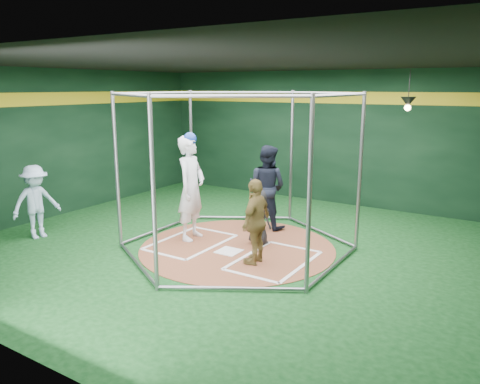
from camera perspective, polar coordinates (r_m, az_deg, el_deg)
The scene contains 12 objects.
room_shell at distance 8.79m, azimuth -0.32°, elevation 4.05°, with size 10.10×9.10×3.53m.
clay_disc at distance 9.21m, azimuth -0.34°, elevation -6.77°, with size 3.80×3.80×0.01m, color brown.
home_plate at distance 8.97m, azimuth -1.38°, elevation -7.24°, with size 0.43×0.43×0.01m, color white.
batter_box_left at distance 9.54m, azimuth -5.99°, elevation -6.08°, with size 1.17×1.77×0.01m.
batter_box_right at distance 8.55m, azimuth 4.17°, elevation -8.29°, with size 1.17×1.77×0.01m.
batting_cage at distance 8.82m, azimuth -0.35°, elevation 2.41°, with size 4.05×4.67×3.00m.
pendant_lamp_near at distance 11.19m, azimuth 19.80°, elevation 10.26°, with size 0.34×0.34×0.90m.
batter_figure at distance 9.50m, azimuth -5.98°, elevation 0.58°, with size 0.63×0.85×2.19m.
visitor_leopard at distance 8.20m, azimuth 1.97°, elevation -3.61°, with size 0.89×0.37×1.52m, color #A28845.
catcher_figure at distance 9.22m, azimuth 2.26°, elevation -3.12°, with size 0.61×0.63×1.10m.
umpire at distance 10.26m, azimuth 3.29°, elevation 0.63°, with size 0.89×0.70×1.84m, color black.
bystander_blue at distance 10.48m, azimuth -23.62°, elevation -1.12°, with size 0.99×0.57×1.53m, color #AECAE6.
Camera 1 is at (4.69, -7.31, 3.08)m, focal length 35.00 mm.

